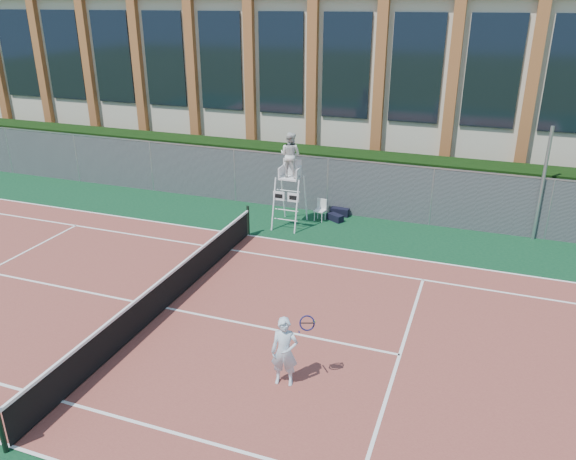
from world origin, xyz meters
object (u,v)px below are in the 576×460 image
(plastic_chair, at_px, (321,208))
(tennis_player, at_px, (285,351))
(steel_pole, at_px, (542,185))
(umpire_chair, at_px, (290,158))

(plastic_chair, height_order, tennis_player, tennis_player)
(steel_pole, relative_size, tennis_player, 2.46)
(umpire_chair, distance_m, tennis_player, 9.65)
(steel_pole, xyz_separation_m, tennis_player, (-5.43, -10.61, -1.17))
(steel_pole, relative_size, plastic_chair, 4.83)
(steel_pole, xyz_separation_m, umpire_chair, (-8.55, -1.65, 0.58))
(plastic_chair, bearing_deg, tennis_player, -77.48)
(plastic_chair, xyz_separation_m, tennis_player, (2.18, -9.80, 0.35))
(umpire_chair, relative_size, tennis_player, 2.17)
(plastic_chair, bearing_deg, umpire_chair, -138.23)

